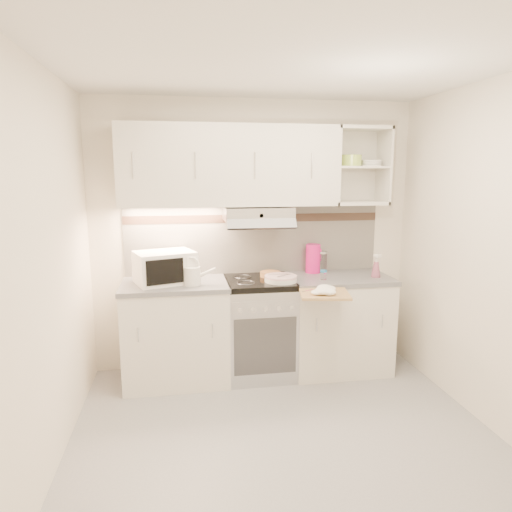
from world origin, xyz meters
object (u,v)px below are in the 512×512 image
at_px(pink_pitcher, 313,258).
at_px(glass_jar, 321,262).
at_px(cutting_board, 324,294).
at_px(electric_range, 259,327).
at_px(spray_bottle, 376,267).
at_px(watering_can, 193,275).
at_px(microwave, 165,267).
at_px(plate_stack, 281,278).

distance_m(pink_pitcher, glass_jar, 0.09).
bearing_deg(cutting_board, pink_pitcher, 91.96).
bearing_deg(electric_range, glass_jar, 17.44).
distance_m(electric_range, spray_bottle, 1.20).
xyz_separation_m(glass_jar, spray_bottle, (0.43, -0.29, -0.01)).
bearing_deg(glass_jar, watering_can, -165.85).
xyz_separation_m(electric_range, pink_pitcher, (0.55, 0.19, 0.59)).
xyz_separation_m(pink_pitcher, glass_jar, (0.09, 0.01, -0.04)).
bearing_deg(watering_can, pink_pitcher, 22.12).
relative_size(microwave, watering_can, 2.01).
xyz_separation_m(watering_can, plate_stack, (0.76, -0.01, -0.06)).
distance_m(microwave, cutting_board, 1.38).
distance_m(watering_can, pink_pitcher, 1.18).
distance_m(glass_jar, cutting_board, 0.71).
bearing_deg(spray_bottle, watering_can, 157.69).
height_order(electric_range, cutting_board, electric_range).
bearing_deg(plate_stack, glass_jar, 34.00).
distance_m(glass_jar, spray_bottle, 0.52).
distance_m(electric_range, pink_pitcher, 0.83).
height_order(electric_range, glass_jar, glass_jar).
bearing_deg(pink_pitcher, glass_jar, 6.64).
xyz_separation_m(microwave, watering_can, (0.24, -0.12, -0.05)).
bearing_deg(microwave, glass_jar, -11.22).
xyz_separation_m(electric_range, plate_stack, (0.17, -0.11, 0.48)).
relative_size(microwave, glass_jar, 2.83).
relative_size(spray_bottle, cutting_board, 0.59).
relative_size(microwave, spray_bottle, 2.50).
relative_size(pink_pitcher, glass_jar, 1.36).
distance_m(plate_stack, pink_pitcher, 0.50).
bearing_deg(microwave, plate_stack, -25.73).
relative_size(electric_range, microwave, 1.57).
relative_size(pink_pitcher, spray_bottle, 1.20).
bearing_deg(pink_pitcher, watering_can, -166.21).
bearing_deg(microwave, electric_range, -19.33).
bearing_deg(glass_jar, plate_stack, -146.00).
distance_m(plate_stack, glass_jar, 0.57).
bearing_deg(watering_can, cutting_board, -11.47).
height_order(microwave, spray_bottle, microwave).
height_order(glass_jar, cutting_board, glass_jar).
height_order(microwave, glass_jar, microwave).
relative_size(electric_range, glass_jar, 4.45).
height_order(pink_pitcher, spray_bottle, pink_pitcher).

